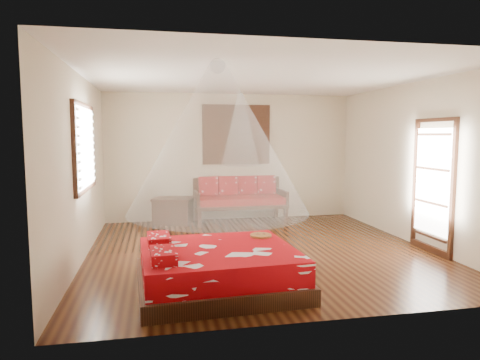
{
  "coord_description": "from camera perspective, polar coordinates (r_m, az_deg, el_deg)",
  "views": [
    {
      "loc": [
        -1.64,
        -6.7,
        1.89
      ],
      "look_at": [
        -0.29,
        0.2,
        1.15
      ],
      "focal_mm": 32.0,
      "sensor_mm": 36.0,
      "label": 1
    }
  ],
  "objects": [
    {
      "name": "room",
      "position": [
        6.91,
        2.67,
        1.94
      ],
      "size": [
        5.54,
        5.54,
        2.84
      ],
      "color": "black",
      "rests_on": "ground"
    },
    {
      "name": "bed",
      "position": [
        5.4,
        -3.03,
        -11.67
      ],
      "size": [
        2.04,
        1.87,
        0.63
      ],
      "rotation": [
        0.0,
        0.0,
        0.06
      ],
      "color": "black",
      "rests_on": "floor"
    },
    {
      "name": "daybed",
      "position": [
        9.35,
        -0.11,
        -2.39
      ],
      "size": [
        1.96,
        0.87,
        0.98
      ],
      "color": "black",
      "rests_on": "floor"
    },
    {
      "name": "storage_chest",
      "position": [
        9.29,
        -8.9,
        -4.03
      ],
      "size": [
        0.95,
        0.81,
        0.56
      ],
      "rotation": [
        0.0,
        0.0,
        -0.31
      ],
      "color": "black",
      "rests_on": "floor"
    },
    {
      "name": "shutter_panel",
      "position": [
        9.58,
        -0.48,
        6.07
      ],
      "size": [
        1.52,
        0.06,
        1.32
      ],
      "color": "black",
      "rests_on": "wall_back"
    },
    {
      "name": "window_left",
      "position": [
        6.98,
        -19.95,
        4.09
      ],
      "size": [
        0.1,
        1.74,
        1.34
      ],
      "color": "black",
      "rests_on": "wall_left"
    },
    {
      "name": "glazed_door",
      "position": [
        7.54,
        24.31,
        -0.77
      ],
      "size": [
        0.08,
        1.02,
        2.16
      ],
      "color": "black",
      "rests_on": "floor"
    },
    {
      "name": "wine_tray",
      "position": [
        5.92,
        2.8,
        -6.93
      ],
      "size": [
        0.3,
        0.3,
        0.23
      ],
      "rotation": [
        0.0,
        0.0,
        0.02
      ],
      "color": "brown",
      "rests_on": "bed"
    },
    {
      "name": "mosquito_net_main",
      "position": [
        5.15,
        -2.96,
        5.56
      ],
      "size": [
        2.2,
        2.2,
        1.8
      ],
      "primitive_type": "cone",
      "color": "white",
      "rests_on": "ceiling"
    },
    {
      "name": "mosquito_net_daybed",
      "position": [
        9.12,
        0.06,
        6.7
      ],
      "size": [
        0.81,
        0.81,
        1.5
      ],
      "primitive_type": "cone",
      "color": "white",
      "rests_on": "ceiling"
    }
  ]
}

